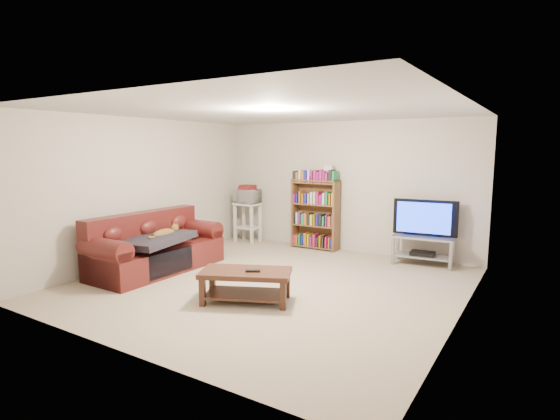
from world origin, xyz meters
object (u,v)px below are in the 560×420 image
Objects in this scene: sofa at (154,250)px; bookshelf at (315,213)px; coffee_table at (246,280)px; tv_stand at (423,245)px.

bookshelf reaches higher than sofa.
coffee_table is at bearing -78.84° from bookshelf.
bookshelf is (-0.63, 3.09, 0.40)m from coffee_table.
tv_stand reaches higher than coffee_table.
coffee_table is at bearing -120.83° from tv_stand.
bookshelf is (-2.06, 0.13, 0.36)m from tv_stand.
bookshelf is at bearing 76.96° from coffee_table.
sofa is 1.71× the size of coffee_table.
sofa is at bearing 144.19° from coffee_table.
sofa is 2.13m from coffee_table.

